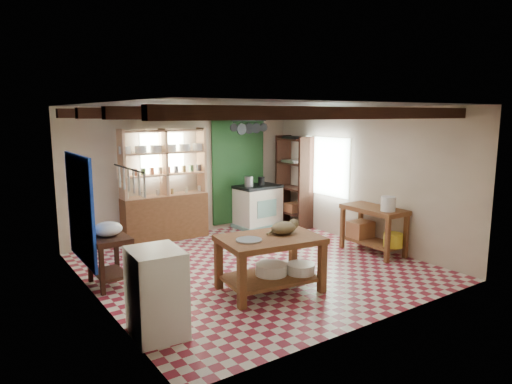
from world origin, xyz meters
TOP-DOWN VIEW (x-y plane):
  - floor at (0.00, 0.00)m, footprint 5.00×5.00m
  - ceiling at (0.00, 0.00)m, footprint 5.00×5.00m
  - wall_back at (0.00, 2.50)m, footprint 5.00×0.04m
  - wall_front at (0.00, -2.50)m, footprint 5.00×0.04m
  - wall_left at (-2.50, 0.00)m, footprint 0.04×5.00m
  - wall_right at (2.50, 0.00)m, footprint 0.04×5.00m
  - ceiling_beams at (0.00, 0.00)m, footprint 5.00×3.80m
  - blue_wall_patch at (-2.47, 0.90)m, footprint 0.04×1.40m
  - green_wall_patch at (1.25, 2.47)m, footprint 1.30×0.04m
  - window_back at (-0.50, 2.48)m, footprint 0.90×0.02m
  - window_right at (2.48, 1.00)m, footprint 0.02×1.30m
  - utensil_rail at (-2.44, -1.20)m, footprint 0.06×0.90m
  - pot_rack at (1.25, 2.05)m, footprint 0.86×0.12m
  - shelving_unit at (-0.55, 2.31)m, footprint 1.70×0.34m
  - tall_rack at (2.28, 1.80)m, footprint 0.40×0.86m
  - work_table at (-0.40, -0.96)m, footprint 1.49×1.09m
  - stove at (1.55, 2.15)m, footprint 1.00×0.71m
  - prep_table at (-2.20, 0.51)m, footprint 0.51×0.73m
  - white_cabinet at (-2.22, -1.31)m, footprint 0.60×0.70m
  - right_counter at (2.18, -0.57)m, footprint 0.60×1.17m
  - cat at (-0.14, -0.95)m, footprint 0.40×0.31m
  - steel_tray at (-0.75, -0.97)m, footprint 0.40×0.40m
  - basin_large at (-0.34, -0.92)m, footprint 0.51×0.51m
  - basin_small at (0.04, -1.12)m, footprint 0.46×0.46m
  - kettle_left at (1.30, 2.13)m, footprint 0.20×0.20m
  - kettle_right at (1.65, 2.16)m, footprint 0.15×0.15m
  - enamel_bowl at (-2.20, 0.51)m, footprint 0.41×0.41m
  - white_bucket at (2.13, -0.92)m, footprint 0.25×0.25m
  - wicker_basket at (2.18, -0.27)m, footprint 0.43×0.34m
  - yellow_tub at (2.18, -1.02)m, footprint 0.32×0.32m

SIDE VIEW (x-z plane):
  - floor at x=0.00m, z-range -0.02..0.00m
  - basin_small at x=0.04m, z-range 0.21..0.35m
  - basin_large at x=-0.34m, z-range 0.21..0.36m
  - yellow_tub at x=2.18m, z-range 0.22..0.46m
  - wicker_basket at x=2.18m, z-range 0.22..0.52m
  - prep_table at x=-2.20m, z-range 0.00..0.74m
  - work_table at x=-0.40m, z-range 0.00..0.78m
  - right_counter at x=2.18m, z-range 0.00..0.84m
  - stove at x=1.55m, z-range 0.00..0.93m
  - white_cabinet at x=-2.22m, z-range 0.00..1.00m
  - steel_tray at x=-0.75m, z-range 0.78..0.80m
  - enamel_bowl at x=-2.20m, z-range 0.74..0.95m
  - cat at x=-0.14m, z-range 0.78..0.96m
  - white_bucket at x=2.13m, z-range 0.84..1.08m
  - tall_rack at x=2.28m, z-range 0.00..2.00m
  - kettle_right at x=1.65m, z-range 0.93..1.11m
  - kettle_left at x=1.30m, z-range 0.93..1.15m
  - blue_wall_patch at x=-2.47m, z-range 0.30..1.90m
  - shelving_unit at x=-0.55m, z-range 0.00..2.20m
  - green_wall_patch at x=1.25m, z-range 0.10..2.40m
  - wall_back at x=0.00m, z-range 0.00..2.60m
  - wall_front at x=0.00m, z-range 0.00..2.60m
  - wall_left at x=-2.50m, z-range 0.00..2.60m
  - wall_right at x=2.50m, z-range 0.00..2.60m
  - window_right at x=2.48m, z-range 0.80..2.00m
  - window_back at x=-0.50m, z-range 1.30..2.10m
  - utensil_rail at x=-2.44m, z-range 1.64..1.92m
  - pot_rack at x=1.25m, z-range 2.00..2.36m
  - ceiling_beams at x=0.00m, z-range 2.40..2.56m
  - ceiling at x=0.00m, z-range 2.59..2.61m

